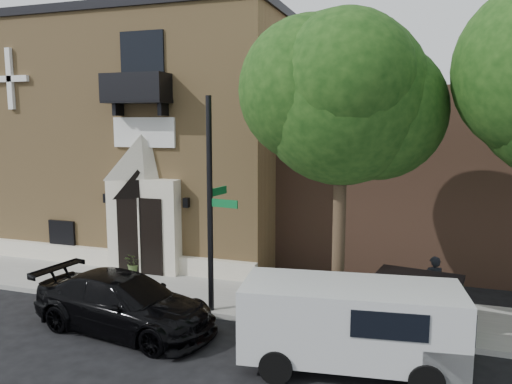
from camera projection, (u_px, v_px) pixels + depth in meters
ground at (126, 306)px, 14.32m from camera, size 120.00×120.00×0.00m
sidewalk at (181, 291)px, 15.40m from camera, size 42.00×3.00×0.15m
church at (165, 136)px, 22.07m from camera, size 12.20×11.01×9.30m
street_tree_left at (342, 96)px, 11.90m from camera, size 4.97×4.38×7.77m
black_sedan at (124, 303)px, 12.60m from camera, size 5.18×2.66×1.44m
cargo_van at (359, 323)px, 10.53m from camera, size 4.78×2.41×1.87m
street_sign at (211, 205)px, 13.26m from camera, size 0.91×0.98×5.78m
fire_hydrant at (307, 307)px, 12.90m from camera, size 0.42×0.33×0.73m
dumpster at (418, 301)px, 12.47m from camera, size 2.19×1.47×1.33m
planter at (134, 263)px, 16.96m from camera, size 0.73×0.68×0.68m
pedestrian_near at (433, 284)px, 13.51m from camera, size 0.64×0.51×1.52m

